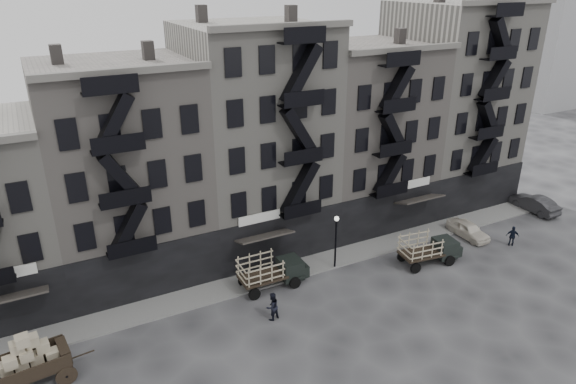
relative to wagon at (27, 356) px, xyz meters
name	(u,v)px	position (x,y,z in m)	size (l,w,h in m)	color
ground	(318,297)	(17.56, -0.06, -1.91)	(140.00, 140.00, 0.00)	#38383A
sidewalk	(292,270)	(17.56, 3.69, -1.83)	(55.00, 2.50, 0.15)	slate
building_midwest	(124,172)	(7.56, 9.77, 5.59)	(10.00, 11.35, 16.20)	gray
building_center	(255,139)	(17.56, 9.77, 6.59)	(10.00, 11.35, 18.20)	gray
building_mideast	(362,134)	(27.56, 9.77, 5.59)	(10.00, 11.35, 16.20)	gray
building_east	(451,104)	(37.56, 9.76, 7.09)	(10.00, 11.35, 19.20)	gray
lamp_post	(336,235)	(20.56, 2.54, 0.88)	(0.36, 0.36, 4.28)	black
wagon	(27,356)	(0.00, 0.00, 0.00)	(4.16, 2.54, 3.34)	black
stake_truck_west	(272,269)	(15.36, 2.54, -0.50)	(4.94, 2.10, 2.46)	black
stake_truck_east	(429,247)	(27.21, -0.07, -0.53)	(4.97, 2.47, 2.41)	black
car_east	(468,230)	(33.03, 1.64, -1.24)	(1.58, 3.93, 1.34)	silver
car_far	(535,204)	(42.21, 2.54, -1.15)	(1.60, 4.59, 1.51)	#262628
pedestrian_mid	(272,306)	(13.78, -0.81, -0.96)	(0.92, 0.72, 1.90)	black
policeman	(513,236)	(35.07, -1.08, -1.06)	(0.99, 0.41, 1.69)	black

